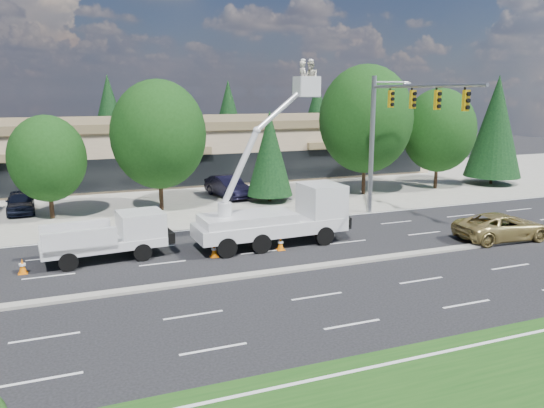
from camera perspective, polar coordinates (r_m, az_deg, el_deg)
name	(u,v)px	position (r m, az deg, el deg)	size (l,w,h in m)	color
ground	(286,272)	(24.19, 1.50, -7.28)	(140.00, 140.00, 0.00)	black
concrete_apron	(189,194)	(42.74, -8.95, 1.07)	(140.00, 22.00, 0.01)	gray
road_median	(286,270)	(24.17, 1.50, -7.14)	(120.00, 0.55, 0.12)	gray
strip_mall	(165,147)	(52.04, -11.45, 6.05)	(50.40, 15.40, 5.50)	tan
tree_front_c	(47,159)	(36.29, -23.01, 4.51)	(4.76, 4.76, 6.60)	#332114
tree_front_d	(159,135)	(36.63, -12.11, 7.32)	(6.37, 6.37, 8.84)	#332114
tree_front_e	(270,153)	(38.88, -0.25, 5.48)	(3.39, 3.39, 6.69)	#332114
tree_front_f	(366,119)	(42.22, 10.06, 8.97)	(7.27, 7.27, 10.09)	#332114
tree_front_g	(439,130)	(46.30, 17.50, 7.57)	(5.99, 5.99, 8.32)	#332114
tree_front_h	(496,126)	(50.25, 22.92, 7.71)	(4.79, 4.79, 9.43)	#332114
tree_back_b	(109,116)	(63.29, -17.09, 9.04)	(5.04, 5.04, 9.93)	#332114
tree_back_c	(228,116)	(65.88, -4.71, 9.38)	(4.78, 4.78, 9.42)	#332114
tree_back_d	(317,115)	(70.26, 4.84, 9.56)	(4.81, 4.81, 9.48)	#332114
signal_mast	(392,124)	(33.92, 12.76, 8.43)	(2.76, 10.16, 9.00)	gray
utility_pickup	(113,241)	(26.88, -16.75, -3.79)	(5.92, 2.66, 2.21)	silver
bucket_truck	(283,207)	(28.01, 1.20, -0.33)	(8.18, 2.90, 9.63)	silver
traffic_cone_a	(22,266)	(26.31, -25.26, -6.08)	(0.40, 0.40, 0.70)	orange
traffic_cone_b	(214,250)	(26.30, -6.23, -4.98)	(0.40, 0.40, 0.70)	orange
traffic_cone_c	(280,244)	(27.29, 0.92, -4.28)	(0.40, 0.40, 0.70)	orange
minivan	(502,227)	(31.72, 23.52, -2.24)	(2.44, 5.30, 1.47)	tan
parked_car_west	(20,202)	(39.38, -25.45, 0.20)	(1.74, 4.33, 1.48)	black
parked_car_east	(228,187)	(40.98, -4.75, 1.87)	(1.74, 5.00, 1.65)	black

